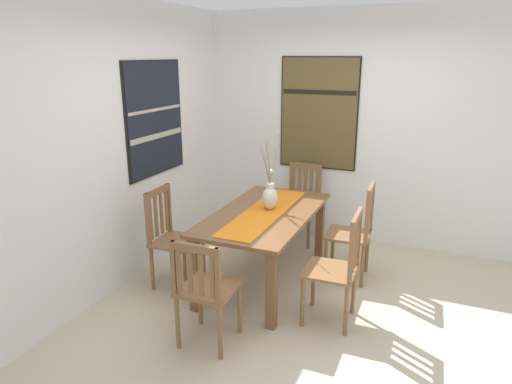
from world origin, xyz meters
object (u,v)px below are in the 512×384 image
object	(u,v)px
centerpiece_vase	(270,196)
painting_on_back_wall	(155,119)
painting_on_side_wall	(319,114)
chair_0	(171,236)
chair_3	(338,267)
dining_table	(265,223)
chair_1	(301,201)
chair_2	(355,231)
chair_4	(205,289)

from	to	relation	value
centerpiece_vase	painting_on_back_wall	size ratio (longest dim) A/B	0.62
painting_on_side_wall	painting_on_back_wall	bearing A→B (deg)	134.79
chair_0	chair_3	xyz separation A→B (m)	(-0.03, -1.63, 0.00)
chair_0	painting_on_side_wall	world-z (taller)	painting_on_side_wall
dining_table	chair_0	xyz separation A→B (m)	(-0.40, 0.81, -0.12)
chair_1	chair_3	distance (m)	1.81
chair_2	chair_3	size ratio (longest dim) A/B	1.01
centerpiece_vase	chair_4	xyz separation A→B (m)	(-1.24, 0.04, -0.38)
painting_on_back_wall	painting_on_side_wall	world-z (taller)	painting_on_side_wall
chair_3	chair_4	bearing A→B (deg)	130.00
chair_0	chair_1	xyz separation A→B (m)	(1.58, -0.81, -0.01)
centerpiece_vase	painting_on_side_wall	size ratio (longest dim) A/B	0.55
chair_1	chair_2	bearing A→B (deg)	-133.97
centerpiece_vase	chair_3	size ratio (longest dim) A/B	0.73
chair_1	painting_on_back_wall	world-z (taller)	painting_on_back_wall
chair_4	chair_3	bearing A→B (deg)	-50.00
chair_1	painting_on_side_wall	bearing A→B (deg)	-22.37
centerpiece_vase	chair_0	world-z (taller)	centerpiece_vase
chair_2	painting_on_side_wall	xyz separation A→B (m)	(1.02, 0.69, 1.01)
chair_3	painting_on_side_wall	world-z (taller)	painting_on_side_wall
centerpiece_vase	painting_on_back_wall	xyz separation A→B (m)	(-0.02, 1.27, 0.69)
painting_on_back_wall	painting_on_side_wall	distance (m)	1.92
chair_2	chair_4	distance (m)	1.77
centerpiece_vase	painting_on_side_wall	xyz separation A→B (m)	(1.34, -0.10, 0.65)
centerpiece_vase	chair_4	world-z (taller)	centerpiece_vase
dining_table	painting_on_side_wall	world-z (taller)	painting_on_side_wall
chair_2	chair_4	size ratio (longest dim) A/B	1.10
dining_table	centerpiece_vase	xyz separation A→B (m)	(0.10, -0.01, 0.25)
chair_3	painting_on_back_wall	bearing A→B (deg)	76.10
chair_1	painting_on_back_wall	bearing A→B (deg)	131.13
centerpiece_vase	dining_table	bearing A→B (deg)	171.35
centerpiece_vase	painting_on_back_wall	bearing A→B (deg)	90.76
chair_0	painting_on_back_wall	distance (m)	1.24
chair_1	chair_4	distance (m)	2.33
chair_2	chair_4	world-z (taller)	chair_2
chair_1	chair_4	bearing A→B (deg)	179.20
chair_0	painting_on_back_wall	world-z (taller)	painting_on_back_wall
chair_3	centerpiece_vase	bearing A→B (deg)	56.71
painting_on_back_wall	dining_table	bearing A→B (deg)	-93.60
chair_1	chair_4	xyz separation A→B (m)	(-2.33, 0.03, -0.01)
chair_0	chair_4	bearing A→B (deg)	-133.72
chair_4	painting_on_back_wall	size ratio (longest dim) A/B	0.78
chair_1	chair_2	size ratio (longest dim) A/B	0.94
chair_2	dining_table	bearing A→B (deg)	117.51
chair_2	painting_on_side_wall	world-z (taller)	painting_on_side_wall
chair_4	painting_on_side_wall	distance (m)	2.79
chair_4	chair_1	bearing A→B (deg)	-0.80
chair_3	painting_on_back_wall	size ratio (longest dim) A/B	0.85
chair_1	chair_3	size ratio (longest dim) A/B	0.95
centerpiece_vase	chair_3	distance (m)	1.03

